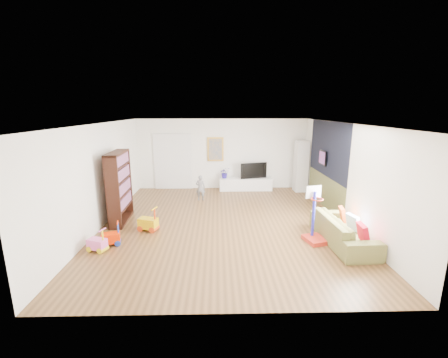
{
  "coord_description": "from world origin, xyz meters",
  "views": [
    {
      "loc": [
        -0.19,
        -7.74,
        3.07
      ],
      "look_at": [
        0.0,
        0.4,
        1.15
      ],
      "focal_mm": 24.0,
      "sensor_mm": 36.0,
      "label": 1
    }
  ],
  "objects_px": {
    "media_console": "(246,184)",
    "sofa": "(343,230)",
    "basketball_hoop": "(317,215)",
    "bookshelf": "(119,187)"
  },
  "relations": [
    {
      "from": "media_console",
      "to": "sofa",
      "type": "relative_size",
      "value": 0.94
    },
    {
      "from": "sofa",
      "to": "basketball_hoop",
      "type": "distance_m",
      "value": 0.71
    },
    {
      "from": "media_console",
      "to": "basketball_hoop",
      "type": "relative_size",
      "value": 1.52
    },
    {
      "from": "media_console",
      "to": "sofa",
      "type": "xyz_separation_m",
      "value": [
        1.83,
        -4.74,
        0.08
      ]
    },
    {
      "from": "sofa",
      "to": "basketball_hoop",
      "type": "bearing_deg",
      "value": 82.0
    },
    {
      "from": "basketball_hoop",
      "to": "sofa",
      "type": "bearing_deg",
      "value": -20.58
    },
    {
      "from": "media_console",
      "to": "bookshelf",
      "type": "relative_size",
      "value": 1.03
    },
    {
      "from": "media_console",
      "to": "bookshelf",
      "type": "bearing_deg",
      "value": -139.87
    },
    {
      "from": "bookshelf",
      "to": "sofa",
      "type": "xyz_separation_m",
      "value": [
        5.61,
        -1.53,
        -0.66
      ]
    },
    {
      "from": "media_console",
      "to": "bookshelf",
      "type": "height_order",
      "value": "bookshelf"
    }
  ]
}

